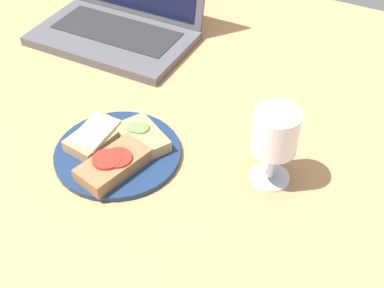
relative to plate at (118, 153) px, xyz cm
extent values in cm
cube|color=#B27F51|center=(2.59, 1.44, -2.01)|extent=(140.00, 140.00, 3.00)
cylinder|color=navy|center=(0.00, 0.00, 0.00)|extent=(21.33, 21.33, 1.02)
cube|color=#A88456|center=(-4.47, 0.25, 1.53)|extent=(7.40, 10.62, 2.05)
cube|color=#F4EAB7|center=(-4.47, 0.25, 2.86)|extent=(5.46, 8.57, 0.61)
cube|color=brown|center=(2.02, -4.00, 1.68)|extent=(8.85, 13.10, 2.35)
cylinder|color=red|center=(1.29, -4.70, 3.10)|extent=(4.61, 4.61, 0.47)
cylinder|color=red|center=(2.24, -3.53, 3.07)|extent=(4.66, 4.66, 0.41)
cube|color=#A88456|center=(2.45, 3.75, 1.59)|extent=(11.25, 9.93, 2.17)
cylinder|color=#6BB74C|center=(1.77, 4.63, 2.87)|extent=(3.04, 3.04, 0.38)
cylinder|color=#6BB74C|center=(0.86, 4.22, 2.85)|extent=(2.69, 2.69, 0.35)
cylinder|color=white|center=(24.65, 6.78, -0.31)|extent=(6.49, 6.49, 0.40)
cylinder|color=white|center=(24.65, 6.78, 2.92)|extent=(1.10, 1.10, 6.05)
cylinder|color=white|center=(24.65, 6.78, 9.42)|extent=(7.11, 7.11, 6.95)
cylinder|color=white|center=(24.65, 6.78, 8.55)|extent=(6.55, 6.55, 5.21)
cube|color=#4C4C51|center=(-21.03, 29.91, 0.46)|extent=(33.84, 20.32, 1.93)
cube|color=#232326|center=(-21.03, 31.73, 1.50)|extent=(27.75, 11.18, 0.16)
camera|label=1|loc=(41.31, -52.59, 61.43)|focal=50.00mm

